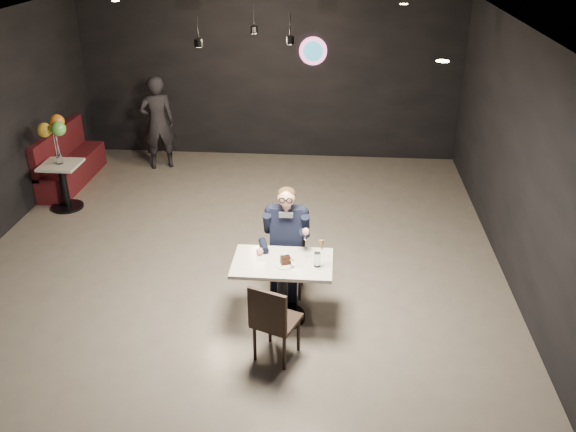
# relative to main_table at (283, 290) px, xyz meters

# --- Properties ---
(floor) EXTENTS (9.00, 9.00, 0.00)m
(floor) POSITION_rel_main_table_xyz_m (-0.73, 0.86, -0.38)
(floor) COLOR slate
(floor) RESTS_ON ground
(wall_sign) EXTENTS (0.50, 0.06, 0.50)m
(wall_sign) POSITION_rel_main_table_xyz_m (0.07, 5.33, 1.62)
(wall_sign) COLOR pink
(wall_sign) RESTS_ON floor
(pendant_lights) EXTENTS (1.40, 1.20, 0.36)m
(pendant_lights) POSITION_rel_main_table_xyz_m (-0.73, 2.86, 2.51)
(pendant_lights) COLOR black
(pendant_lights) RESTS_ON floor
(main_table) EXTENTS (1.10, 0.70, 0.75)m
(main_table) POSITION_rel_main_table_xyz_m (0.00, 0.00, 0.00)
(main_table) COLOR white
(main_table) RESTS_ON floor
(chair_far) EXTENTS (0.42, 0.46, 0.92)m
(chair_far) POSITION_rel_main_table_xyz_m (0.00, 0.55, 0.09)
(chair_far) COLOR black
(chair_far) RESTS_ON floor
(chair_near) EXTENTS (0.56, 0.58, 0.92)m
(chair_near) POSITION_rel_main_table_xyz_m (0.00, -0.66, 0.09)
(chair_near) COLOR black
(chair_near) RESTS_ON floor
(seated_man) EXTENTS (0.60, 0.80, 1.44)m
(seated_man) POSITION_rel_main_table_xyz_m (0.00, 0.55, 0.34)
(seated_man) COLOR black
(seated_man) RESTS_ON floor
(dessert_plate) EXTENTS (0.21, 0.21, 0.01)m
(dessert_plate) POSITION_rel_main_table_xyz_m (0.03, -0.07, 0.38)
(dessert_plate) COLOR white
(dessert_plate) RESTS_ON main_table
(cake_slice) EXTENTS (0.13, 0.11, 0.07)m
(cake_slice) POSITION_rel_main_table_xyz_m (0.04, -0.05, 0.42)
(cake_slice) COLOR black
(cake_slice) RESTS_ON dessert_plate
(mint_leaf) EXTENTS (0.06, 0.04, 0.01)m
(mint_leaf) POSITION_rel_main_table_xyz_m (0.11, -0.11, 0.47)
(mint_leaf) COLOR #2A812A
(mint_leaf) RESTS_ON cake_slice
(sundae_glass) EXTENTS (0.07, 0.07, 0.16)m
(sundae_glass) POSITION_rel_main_table_xyz_m (0.38, -0.06, 0.46)
(sundae_glass) COLOR silver
(sundae_glass) RESTS_ON main_table
(wafer_cone) EXTENTS (0.07, 0.07, 0.12)m
(wafer_cone) POSITION_rel_main_table_xyz_m (0.43, -0.04, 0.62)
(wafer_cone) COLOR tan
(wafer_cone) RESTS_ON sundae_glass
(booth_bench) EXTENTS (0.48, 1.90, 0.95)m
(booth_bench) POSITION_rel_main_table_xyz_m (-3.98, 3.67, 0.10)
(booth_bench) COLOR #480F1A
(booth_bench) RESTS_ON floor
(side_table) EXTENTS (0.57, 0.57, 0.71)m
(side_table) POSITION_rel_main_table_xyz_m (-3.68, 2.67, -0.02)
(side_table) COLOR white
(side_table) RESTS_ON floor
(balloon_vase) EXTENTS (0.09, 0.09, 0.14)m
(balloon_vase) POSITION_rel_main_table_xyz_m (-3.68, 2.67, 0.45)
(balloon_vase) COLOR silver
(balloon_vase) RESTS_ON side_table
(balloon_bunch) EXTENTS (0.40, 0.40, 0.66)m
(balloon_bunch) POSITION_rel_main_table_xyz_m (-3.68, 2.67, 0.86)
(balloon_bunch) COLOR gold
(balloon_bunch) RESTS_ON balloon_vase
(passerby) EXTENTS (0.72, 0.61, 1.69)m
(passerby) POSITION_rel_main_table_xyz_m (-2.66, 4.53, 0.47)
(passerby) COLOR black
(passerby) RESTS_ON floor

